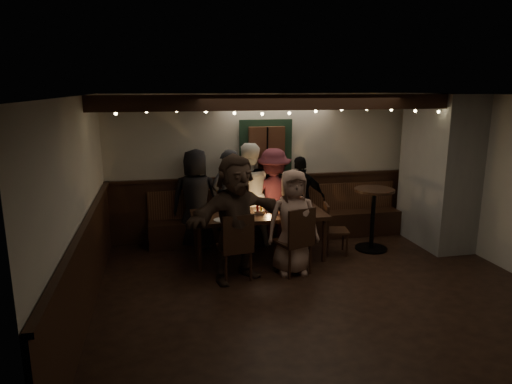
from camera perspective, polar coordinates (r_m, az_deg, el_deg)
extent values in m
cube|color=black|center=(6.39, 8.09, -12.21)|extent=(6.00, 5.00, 0.01)
cube|color=black|center=(5.79, 8.93, 11.86)|extent=(6.00, 5.00, 0.01)
cube|color=beige|center=(8.30, 2.46, 3.23)|extent=(6.00, 0.01, 2.60)
cube|color=beige|center=(5.67, -21.29, -2.24)|extent=(0.01, 5.00, 2.60)
cube|color=black|center=(8.43, 2.46, -1.83)|extent=(6.00, 0.05, 1.10)
cube|color=black|center=(5.90, -20.40, -9.28)|extent=(0.05, 5.00, 1.10)
cube|color=gray|center=(8.48, 21.87, 2.51)|extent=(0.70, 1.40, 2.60)
cube|color=black|center=(8.29, 2.87, -4.43)|extent=(4.60, 0.45, 0.45)
cube|color=#3A1C0F|center=(8.34, 2.58, -0.94)|extent=(4.60, 0.06, 0.50)
cube|color=black|center=(8.14, 1.23, 5.54)|extent=(0.95, 0.04, 1.00)
cube|color=#3A1C0F|center=(8.08, 1.33, 5.48)|extent=(0.64, 0.12, 0.76)
cube|color=black|center=(6.74, 5.82, 11.10)|extent=(6.00, 0.16, 0.22)
sphere|color=#FFE599|center=(6.43, -17.13, 9.36)|extent=(0.04, 0.04, 0.04)
sphere|color=#FFE599|center=(6.40, -13.53, 9.77)|extent=(0.04, 0.04, 0.04)
sphere|color=#FFE599|center=(6.41, -9.90, 9.98)|extent=(0.04, 0.04, 0.04)
sphere|color=#FFE599|center=(6.44, -6.28, 9.96)|extent=(0.04, 0.04, 0.04)
sphere|color=#FFE599|center=(6.49, -2.71, 9.82)|extent=(0.04, 0.04, 0.04)
sphere|color=#FFE599|center=(6.57, 0.78, 9.73)|extent=(0.04, 0.04, 0.04)
sphere|color=#FFE599|center=(6.67, 4.18, 9.80)|extent=(0.04, 0.04, 0.04)
sphere|color=#FFE599|center=(6.79, 7.48, 9.98)|extent=(0.04, 0.04, 0.04)
sphere|color=#FFE599|center=(6.93, 10.65, 10.12)|extent=(0.04, 0.04, 0.04)
sphere|color=#FFE599|center=(7.10, 13.68, 10.08)|extent=(0.04, 0.04, 0.04)
sphere|color=#FFE599|center=(7.28, 16.56, 9.85)|extent=(0.04, 0.04, 0.04)
sphere|color=#FFE599|center=(7.48, 19.28, 9.53)|extent=(0.04, 0.04, 0.04)
sphere|color=#FFE599|center=(7.69, 21.86, 9.29)|extent=(0.04, 0.04, 0.04)
sphere|color=#FFE599|center=(7.92, 24.30, 9.20)|extent=(0.04, 0.04, 0.04)
cube|color=black|center=(7.25, 0.33, -2.85)|extent=(2.11, 0.91, 0.06)
cylinder|color=black|center=(6.88, -7.02, -7.15)|extent=(0.07, 0.07, 0.69)
cylinder|color=black|center=(7.58, -7.54, -5.24)|extent=(0.07, 0.07, 0.69)
cylinder|color=black|center=(7.29, 8.52, -6.02)|extent=(0.07, 0.07, 0.69)
cylinder|color=black|center=(7.96, 6.65, -4.33)|extent=(0.07, 0.07, 0.69)
cylinder|color=#BF7226|center=(7.22, -5.69, -2.17)|extent=(0.07, 0.07, 0.14)
cylinder|color=#BF7226|center=(7.00, -2.45, -2.59)|extent=(0.07, 0.07, 0.14)
cylinder|color=silver|center=(7.30, -1.05, -1.92)|extent=(0.07, 0.07, 0.14)
cylinder|color=#BF7226|center=(7.20, 2.43, -2.16)|extent=(0.07, 0.07, 0.14)
cylinder|color=silver|center=(7.55, 4.53, -1.46)|extent=(0.07, 0.07, 0.14)
cylinder|color=#BF7226|center=(7.34, 6.63, -1.93)|extent=(0.07, 0.07, 0.14)
cylinder|color=white|center=(6.85, -4.26, -3.51)|extent=(0.26, 0.26, 0.02)
cube|color=#B2B2B7|center=(7.19, 0.42, -2.54)|extent=(0.16, 0.10, 0.05)
cylinder|color=#990C0C|center=(7.17, 0.18, -2.12)|extent=(0.04, 0.04, 0.16)
cylinder|color=gold|center=(7.18, 0.65, -2.10)|extent=(0.04, 0.04, 0.16)
cylinder|color=silver|center=(7.32, 1.60, -2.14)|extent=(0.05, 0.05, 0.08)
sphere|color=#FFB24C|center=(7.30, 1.61, -1.68)|extent=(0.03, 0.03, 0.03)
cube|color=black|center=(6.58, -2.68, -6.98)|extent=(0.50, 0.50, 0.04)
cube|color=black|center=(6.31, -2.19, -5.21)|extent=(0.45, 0.10, 0.51)
cylinder|color=black|center=(6.88, -1.63, -8.21)|extent=(0.04, 0.04, 0.44)
cylinder|color=black|center=(6.56, -0.67, -9.29)|extent=(0.04, 0.04, 0.44)
cylinder|color=black|center=(6.79, -4.58, -8.54)|extent=(0.04, 0.04, 0.44)
cylinder|color=black|center=(6.46, -3.76, -9.66)|extent=(0.04, 0.04, 0.44)
cube|color=black|center=(6.78, 4.62, -6.25)|extent=(0.59, 0.59, 0.04)
cube|color=black|center=(6.53, 5.76, -4.38)|extent=(0.45, 0.20, 0.53)
cylinder|color=black|center=(7.11, 4.91, -7.45)|extent=(0.04, 0.04, 0.45)
cylinder|color=black|center=(6.84, 6.81, -8.36)|extent=(0.04, 0.04, 0.45)
cylinder|color=black|center=(6.91, 2.39, -8.05)|extent=(0.04, 0.04, 0.45)
cylinder|color=black|center=(6.62, 4.23, -9.02)|extent=(0.04, 0.04, 0.45)
cube|color=black|center=(7.66, 9.98, -4.79)|extent=(0.45, 0.45, 0.04)
cube|color=black|center=(7.56, 8.76, -3.11)|extent=(0.11, 0.38, 0.44)
cylinder|color=black|center=(7.61, 11.29, -6.59)|extent=(0.03, 0.03, 0.37)
cylinder|color=black|center=(7.55, 8.98, -6.66)|extent=(0.03, 0.03, 0.37)
cylinder|color=black|center=(7.90, 10.81, -5.85)|extent=(0.03, 0.03, 0.37)
cylinder|color=black|center=(7.84, 8.58, -5.90)|extent=(0.03, 0.03, 0.37)
cylinder|color=black|center=(8.09, 14.17, -6.83)|extent=(0.54, 0.54, 0.03)
cylinder|color=black|center=(7.94, 14.37, -3.41)|extent=(0.07, 0.07, 1.04)
cylinder|color=black|center=(7.82, 14.58, 0.24)|extent=(0.66, 0.66, 0.04)
imported|color=black|center=(7.80, -7.49, -0.87)|extent=(0.94, 0.72, 1.70)
imported|color=#25252A|center=(7.80, -3.47, -0.84)|extent=(0.72, 0.58, 1.69)
imported|color=white|center=(7.85, -1.05, -0.34)|extent=(0.87, 0.68, 1.79)
imported|color=#521F29|center=(7.96, 2.16, -0.56)|extent=(1.14, 0.72, 1.68)
imported|color=black|center=(8.11, 5.57, -0.91)|extent=(0.91, 0.42, 1.53)
imported|color=#3B2A20|center=(6.40, -2.50, -3.29)|extent=(1.77, 1.14, 1.82)
imported|color=#A47E6E|center=(6.69, 4.63, -3.78)|extent=(0.78, 0.53, 1.56)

